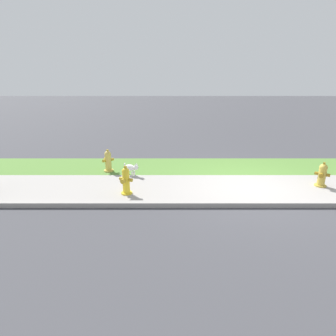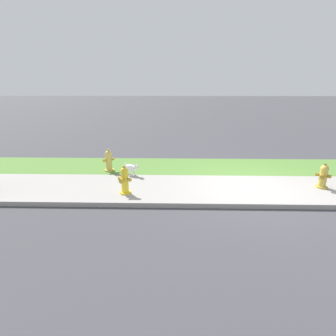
# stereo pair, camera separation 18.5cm
# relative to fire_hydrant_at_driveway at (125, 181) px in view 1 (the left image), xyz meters

# --- Properties ---
(ground_plane) EXTENTS (120.00, 120.00, 0.00)m
(ground_plane) POSITION_rel_fire_hydrant_at_driveway_xyz_m (3.40, 0.39, -0.37)
(ground_plane) COLOR #424247
(sidewalk_pavement) EXTENTS (18.00, 2.11, 0.01)m
(sidewalk_pavement) POSITION_rel_fire_hydrant_at_driveway_xyz_m (3.40, 0.39, -0.36)
(sidewalk_pavement) COLOR #9E9993
(sidewalk_pavement) RESTS_ON ground
(grass_verge) EXTENTS (18.00, 1.96, 0.01)m
(grass_verge) POSITION_rel_fire_hydrant_at_driveway_xyz_m (3.40, 2.43, -0.36)
(grass_verge) COLOR #568438
(grass_verge) RESTS_ON ground
(street_curb) EXTENTS (18.00, 0.16, 0.12)m
(street_curb) POSITION_rel_fire_hydrant_at_driveway_xyz_m (3.40, -0.74, -0.31)
(street_curb) COLOR #9E9993
(street_curb) RESTS_ON ground
(fire_hydrant_at_driveway) EXTENTS (0.37, 0.34, 0.76)m
(fire_hydrant_at_driveway) POSITION_rel_fire_hydrant_at_driveway_xyz_m (0.00, 0.00, 0.00)
(fire_hydrant_at_driveway) COLOR yellow
(fire_hydrant_at_driveway) RESTS_ON ground
(fire_hydrant_by_grass_verge) EXTENTS (0.36, 0.35, 0.70)m
(fire_hydrant_by_grass_verge) POSITION_rel_fire_hydrant_at_driveway_xyz_m (5.33, 0.52, -0.03)
(fire_hydrant_by_grass_verge) COLOR gold
(fire_hydrant_by_grass_verge) RESTS_ON ground
(fire_hydrant_near_corner) EXTENTS (0.35, 0.35, 0.73)m
(fire_hydrant_near_corner) POSITION_rel_fire_hydrant_at_driveway_xyz_m (-0.87, 1.87, -0.02)
(fire_hydrant_near_corner) COLOR gold
(fire_hydrant_near_corner) RESTS_ON ground
(small_white_dog) EXTENTS (0.48, 0.34, 0.43)m
(small_white_dog) POSITION_rel_fire_hydrant_at_driveway_xyz_m (-0.06, 1.43, -0.11)
(small_white_dog) COLOR white
(small_white_dog) RESTS_ON ground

